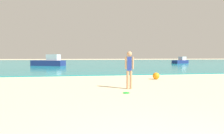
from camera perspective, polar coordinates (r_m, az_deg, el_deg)
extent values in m
cube|color=teal|center=(42.64, -7.08, 1.56)|extent=(160.00, 60.00, 0.06)
cylinder|color=tan|center=(7.59, 5.08, -4.15)|extent=(0.11, 0.11, 0.79)
cylinder|color=tan|center=(7.60, 6.13, -4.15)|extent=(0.11, 0.11, 0.79)
cube|color=#233899|center=(7.53, 5.63, 1.06)|extent=(0.20, 0.14, 0.59)
sphere|color=tan|center=(7.53, 5.65, 4.24)|extent=(0.21, 0.21, 0.21)
cylinder|color=tan|center=(7.52, 4.53, 1.31)|extent=(0.08, 0.08, 0.53)
cylinder|color=tan|center=(7.54, 6.74, 1.30)|extent=(0.08, 0.08, 0.53)
cylinder|color=green|center=(6.78, 4.67, -8.33)|extent=(0.26, 0.26, 0.03)
cube|color=navy|center=(27.05, -19.97, 1.21)|extent=(5.04, 3.28, 0.77)
cube|color=silver|center=(26.56, -18.45, 2.97)|extent=(2.02, 1.67, 0.87)
cube|color=navy|center=(36.47, 21.24, 1.58)|extent=(3.98, 2.93, 0.62)
cube|color=silver|center=(37.05, 21.82, 2.60)|extent=(1.63, 1.43, 0.70)
sphere|color=orange|center=(11.09, 14.07, -2.82)|extent=(0.42, 0.42, 0.42)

